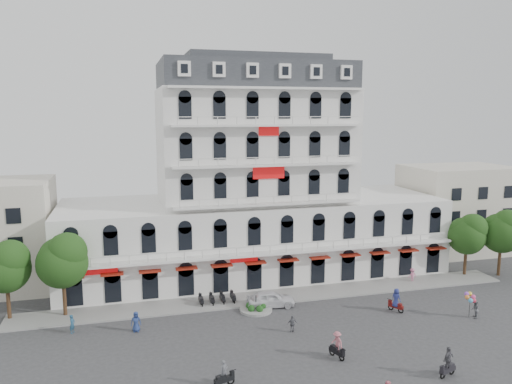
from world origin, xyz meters
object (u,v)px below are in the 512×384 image
at_px(rider_west, 224,375).
at_px(rider_northeast, 448,362).
at_px(parked_car, 271,299).
at_px(rider_east, 396,300).
at_px(rider_center, 337,344).
at_px(balloon_vendor, 473,305).

xyz_separation_m(rider_west, rider_northeast, (16.23, -2.93, 0.31)).
bearing_deg(parked_car, rider_east, -105.50).
bearing_deg(rider_east, rider_west, 86.36).
relative_size(rider_west, rider_east, 0.85).
distance_m(rider_center, balloon_vendor, 16.27).
height_order(parked_car, rider_center, rider_center).
height_order(parked_car, rider_northeast, rider_northeast).
relative_size(rider_east, rider_center, 1.05).
xyz_separation_m(rider_northeast, balloon_vendor, (9.04, 8.69, 0.09)).
bearing_deg(rider_center, balloon_vendor, 84.78).
bearing_deg(parked_car, rider_center, -164.80).
bearing_deg(rider_center, rider_west, -98.55).
bearing_deg(balloon_vendor, rider_center, -165.93).
bearing_deg(rider_center, rider_northeast, 35.67).
xyz_separation_m(rider_east, balloon_vendor, (6.28, -3.25, 0.06)).
height_order(parked_car, balloon_vendor, balloon_vendor).
bearing_deg(rider_west, rider_east, 8.92).
height_order(rider_east, balloon_vendor, balloon_vendor).
relative_size(rider_northeast, rider_center, 1.04).
distance_m(rider_east, balloon_vendor, 7.07).
distance_m(parked_car, balloon_vendor, 19.38).
bearing_deg(rider_northeast, rider_east, -122.40).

